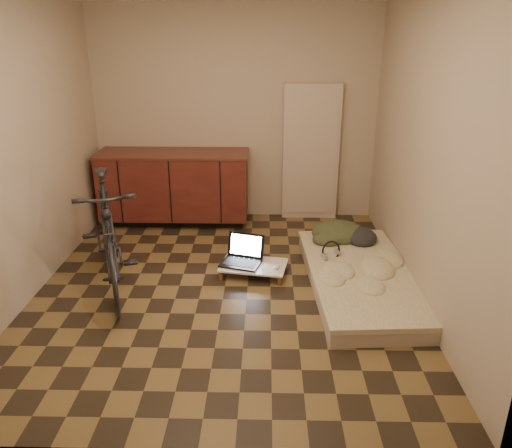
{
  "coord_description": "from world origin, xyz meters",
  "views": [
    {
      "loc": [
        0.39,
        -4.23,
        2.3
      ],
      "look_at": [
        0.29,
        0.24,
        0.55
      ],
      "focal_mm": 35.0,
      "sensor_mm": 36.0,
      "label": 1
    }
  ],
  "objects_px": {
    "bicycle": "(108,228)",
    "futon": "(361,278)",
    "lap_desk": "(254,266)",
    "laptop": "(242,257)"
  },
  "relations": [
    {
      "from": "futon",
      "to": "lap_desk",
      "type": "height_order",
      "value": "futon"
    },
    {
      "from": "laptop",
      "to": "lap_desk",
      "type": "bearing_deg",
      "value": -7.8
    },
    {
      "from": "bicycle",
      "to": "futon",
      "type": "height_order",
      "value": "bicycle"
    },
    {
      "from": "futon",
      "to": "laptop",
      "type": "distance_m",
      "value": 1.18
    },
    {
      "from": "bicycle",
      "to": "futon",
      "type": "relative_size",
      "value": 0.9
    },
    {
      "from": "futon",
      "to": "lap_desk",
      "type": "bearing_deg",
      "value": 163.61
    },
    {
      "from": "lap_desk",
      "to": "bicycle",
      "type": "bearing_deg",
      "value": -158.79
    },
    {
      "from": "lap_desk",
      "to": "laptop",
      "type": "bearing_deg",
      "value": 165.63
    },
    {
      "from": "bicycle",
      "to": "laptop",
      "type": "height_order",
      "value": "bicycle"
    },
    {
      "from": "bicycle",
      "to": "lap_desk",
      "type": "relative_size",
      "value": 2.6
    }
  ]
}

